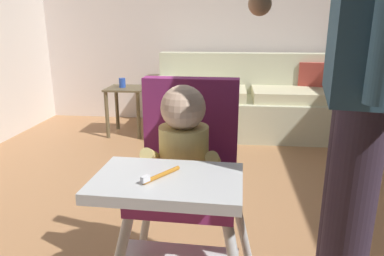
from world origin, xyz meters
The scene contains 8 objects.
ground centered at (0.00, 0.00, -0.05)m, with size 6.32×6.64×0.10m, color #A3724A.
wall_far centered at (0.00, 2.55, 1.30)m, with size 5.52×0.06×2.59m, color silver.
couch centered at (0.18, 2.03, 0.33)m, with size 2.07×0.86×0.86m.
high_chair centered at (-0.19, -0.71, 0.68)m, with size 0.63×0.74×0.98m.
adult_standing centered at (0.33, -0.81, 0.97)m, with size 0.51×0.56×1.71m.
toy_ball centered at (-0.78, 0.68, 0.07)m, with size 0.15×0.15×0.15m, color green.
side_table centered at (-1.15, 1.81, 0.38)m, with size 0.40×0.40×0.52m.
sippy_cup centered at (-1.19, 1.81, 0.57)m, with size 0.07×0.07×0.10m, color #284CB7.
Camera 1 is at (-0.05, -1.86, 1.16)m, focal length 32.94 mm.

